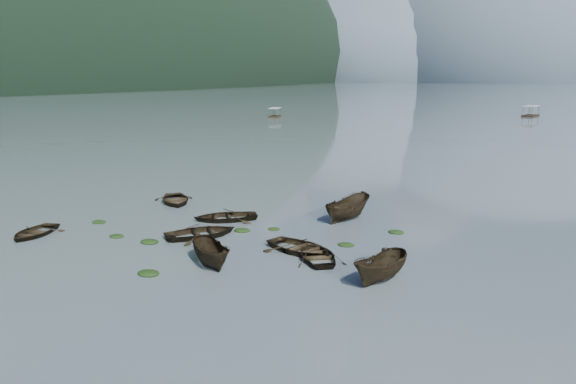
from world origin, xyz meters
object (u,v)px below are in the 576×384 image
at_px(rowboat_3, 317,259).
at_px(pontoon_left, 275,117).
at_px(rowboat_0, 34,235).
at_px(pontoon_centre, 530,116).

relative_size(rowboat_3, pontoon_left, 0.72).
distance_m(rowboat_0, pontoon_left, 99.46).
height_order(pontoon_left, pontoon_centre, pontoon_centre).
relative_size(pontoon_left, pontoon_centre, 0.86).
bearing_deg(rowboat_3, pontoon_centre, -128.03).
distance_m(rowboat_3, pontoon_centre, 119.54).
relative_size(rowboat_0, pontoon_centre, 0.61).
distance_m(rowboat_3, pontoon_left, 103.27).
height_order(rowboat_0, pontoon_centre, pontoon_centre).
xyz_separation_m(rowboat_0, rowboat_3, (17.62, 3.93, 0.00)).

